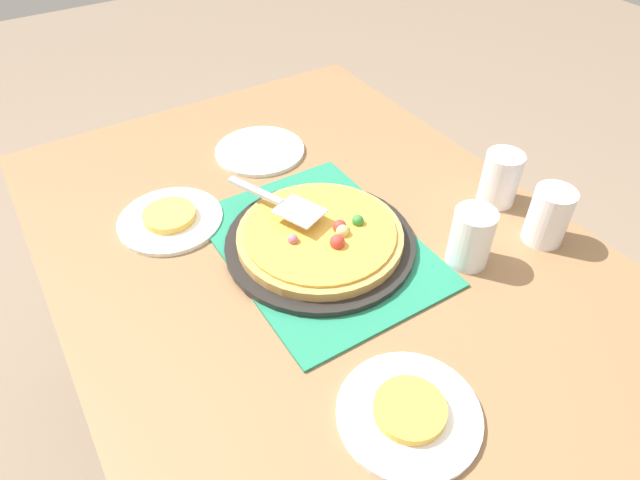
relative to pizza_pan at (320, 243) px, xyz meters
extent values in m
plane|color=#84705B|center=(0.00, 0.00, -0.76)|extent=(8.00, 8.00, 0.00)
cube|color=olive|center=(0.00, 0.00, -0.03)|extent=(1.40, 1.00, 0.03)
cube|color=olive|center=(0.64, -0.44, -0.40)|extent=(0.07, 0.07, 0.72)
cube|color=olive|center=(0.64, 0.44, -0.40)|extent=(0.07, 0.07, 0.72)
cube|color=#237F5B|center=(0.00, 0.00, -0.01)|extent=(0.48, 0.36, 0.01)
cylinder|color=black|center=(0.00, 0.00, 0.00)|extent=(0.38, 0.38, 0.01)
cylinder|color=tan|center=(0.00, 0.00, 0.02)|extent=(0.33, 0.33, 0.02)
cylinder|color=gold|center=(0.00, 0.00, 0.03)|extent=(0.30, 0.30, 0.01)
sphere|color=#B76675|center=(0.00, 0.06, 0.04)|extent=(0.02, 0.02, 0.02)
sphere|color=#338433|center=(-0.02, -0.08, 0.04)|extent=(0.02, 0.02, 0.02)
sphere|color=#E5CC7F|center=(-0.03, -0.03, 0.04)|extent=(0.03, 0.03, 0.03)
sphere|color=red|center=(-0.02, -0.03, 0.04)|extent=(0.03, 0.03, 0.03)
sphere|color=red|center=(-0.05, -0.01, 0.04)|extent=(0.03, 0.03, 0.03)
sphere|color=#E5CC7F|center=(0.05, 0.00, 0.04)|extent=(0.03, 0.03, 0.03)
cylinder|color=white|center=(-0.39, 0.08, -0.01)|extent=(0.22, 0.22, 0.01)
cylinder|color=white|center=(0.24, 0.23, -0.01)|extent=(0.22, 0.22, 0.01)
cylinder|color=white|center=(0.37, -0.06, -0.01)|extent=(0.22, 0.22, 0.01)
cylinder|color=gold|center=(-0.39, 0.08, 0.01)|extent=(0.11, 0.11, 0.02)
cylinder|color=#EAB747|center=(0.24, 0.23, 0.01)|extent=(0.11, 0.11, 0.02)
cylinder|color=white|center=(-0.18, -0.22, 0.05)|extent=(0.08, 0.08, 0.12)
cylinder|color=white|center=(-0.08, -0.41, 0.05)|extent=(0.08, 0.08, 0.12)
cylinder|color=white|center=(-0.22, -0.40, 0.05)|extent=(0.08, 0.08, 0.12)
cube|color=silver|center=(0.05, 0.02, 0.06)|extent=(0.11, 0.10, 0.00)
cube|color=#B2B2B7|center=(0.15, 0.06, 0.06)|extent=(0.14, 0.07, 0.01)
camera|label=1|loc=(-0.68, 0.43, 0.74)|focal=30.71mm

